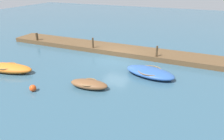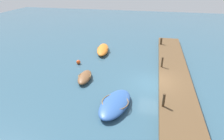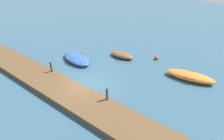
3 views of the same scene
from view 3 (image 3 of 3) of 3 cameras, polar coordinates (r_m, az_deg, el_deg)
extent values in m
plane|color=#33566B|center=(17.40, -7.65, -4.90)|extent=(84.00, 84.00, 0.00)
cube|color=brown|center=(16.30, -12.24, -7.30)|extent=(27.38, 2.86, 0.48)
ellipsoid|color=#2D569E|center=(21.37, -10.53, 3.43)|extent=(4.34, 2.67, 0.64)
torus|color=olive|center=(21.28, -10.58, 3.84)|extent=(2.35, 2.35, 0.07)
ellipsoid|color=orange|center=(19.38, 22.21, -1.74)|extent=(4.59, 2.17, 0.71)
torus|color=olive|center=(19.28, 22.33, -1.25)|extent=(1.73, 1.73, 0.07)
ellipsoid|color=brown|center=(21.76, 2.95, 4.44)|extent=(2.89, 1.43, 0.59)
torus|color=olive|center=(21.69, 2.96, 4.82)|extent=(1.34, 1.34, 0.07)
cylinder|color=#47331E|center=(19.07, -17.69, 0.92)|extent=(0.19, 0.19, 1.03)
cylinder|color=#47331E|center=(14.82, -1.52, -7.16)|extent=(0.19, 0.19, 1.08)
sphere|color=#E54C19|center=(21.93, 13.12, 3.64)|extent=(0.47, 0.47, 0.47)
camera|label=1|loc=(32.43, 5.08, 26.24)|focal=32.75mm
camera|label=2|loc=(27.52, -34.65, 23.86)|focal=30.35mm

